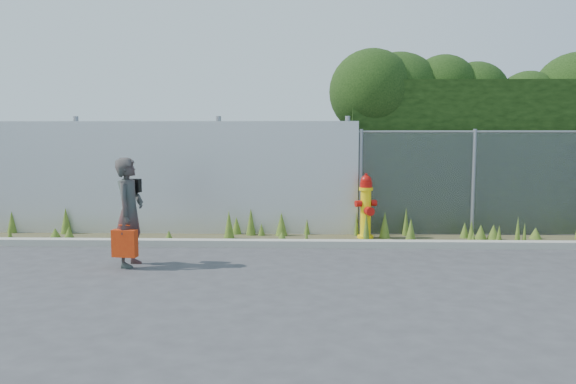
% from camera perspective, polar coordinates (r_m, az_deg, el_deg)
% --- Properties ---
extents(ground, '(80.00, 80.00, 0.00)m').
position_cam_1_polar(ground, '(8.02, 1.86, -8.15)').
color(ground, '#3B3B3E').
rests_on(ground, ground).
extents(curb, '(16.00, 0.22, 0.12)m').
position_cam_1_polar(curb, '(9.77, 1.84, -5.26)').
color(curb, '#A7A597').
rests_on(curb, ground).
extents(weed_strip, '(16.00, 1.31, 0.54)m').
position_cam_1_polar(weed_strip, '(10.47, 3.77, -4.11)').
color(weed_strip, '#494229').
rests_on(weed_strip, ground).
extents(corrugated_fence, '(8.50, 0.21, 2.30)m').
position_cam_1_polar(corrugated_fence, '(11.29, -14.87, 1.39)').
color(corrugated_fence, silver).
rests_on(corrugated_fence, ground).
extents(chainlink_fence, '(6.50, 0.07, 2.05)m').
position_cam_1_polar(chainlink_fence, '(11.64, 23.26, 0.88)').
color(chainlink_fence, gray).
rests_on(chainlink_fence, ground).
extents(hedge, '(7.73, 2.11, 3.71)m').
position_cam_1_polar(hedge, '(12.56, 21.65, 6.20)').
color(hedge, black).
rests_on(hedge, ground).
extents(fire_hydrant, '(0.41, 0.37, 1.23)m').
position_cam_1_polar(fire_hydrant, '(10.53, 7.91, -1.56)').
color(fire_hydrant, yellow).
rests_on(fire_hydrant, ground).
extents(woman, '(0.44, 0.62, 1.61)m').
position_cam_1_polar(woman, '(8.59, -15.81, -1.98)').
color(woman, '#0D554C').
rests_on(woman, ground).
extents(red_tote_bag, '(0.36, 0.13, 0.47)m').
position_cam_1_polar(red_tote_bag, '(8.46, -16.26, -5.03)').
color(red_tote_bag, red).
extents(black_shoulder_bag, '(0.27, 0.11, 0.20)m').
position_cam_1_polar(black_shoulder_bag, '(8.77, -15.58, 0.64)').
color(black_shoulder_bag, black).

